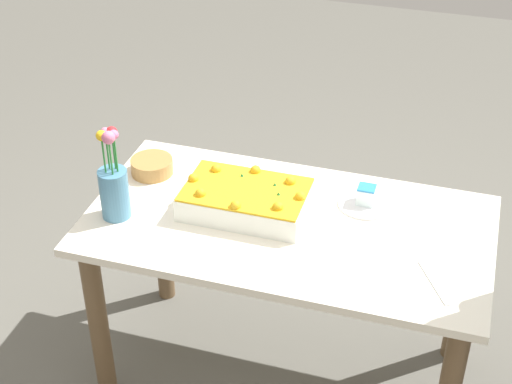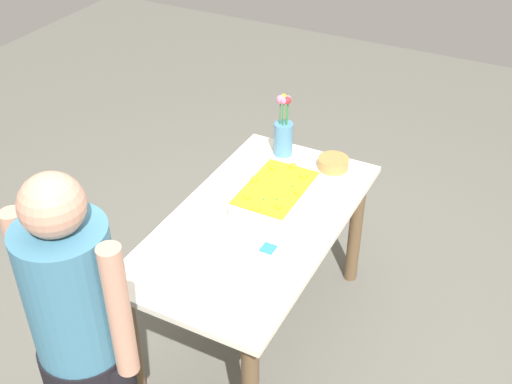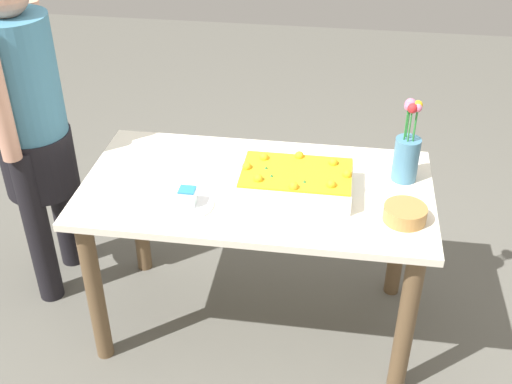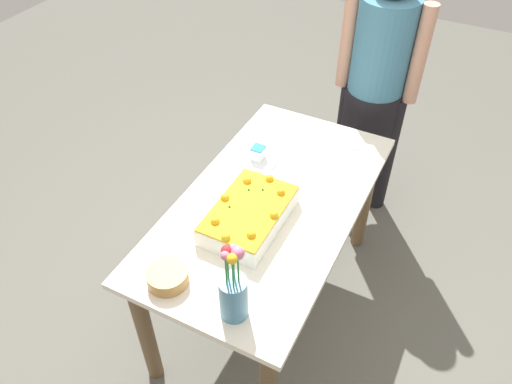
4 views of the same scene
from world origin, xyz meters
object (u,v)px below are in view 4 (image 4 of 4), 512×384
Objects in this scene: flower_vase at (233,292)px; fruit_bowl at (168,277)px; sheet_cake at (249,215)px; serving_plate_with_slice at (258,156)px; person_standing at (377,80)px; cake_knife at (347,148)px.

flower_vase is 0.30m from fruit_bowl.
sheet_cake is at bearing -17.55° from fruit_bowl.
flower_vase is at bearing -159.26° from sheet_cake.
fruit_bowl is (-0.79, -0.03, 0.01)m from serving_plate_with_slice.
flower_vase is at bearing -0.88° from person_standing.
cake_knife is 0.49m from person_standing.
sheet_cake is 1.15m from person_standing.
serving_plate_with_slice is at bearing 1.90° from fruit_bowl.
person_standing is at bearing -11.28° from fruit_bowl.
serving_plate_with_slice is (0.39, 0.15, -0.03)m from sheet_cake.
serving_plate_with_slice is 1.24× the size of fruit_bowl.
flower_vase is (-1.07, 0.04, 0.12)m from cake_knife.
cake_knife is 0.61× the size of flower_vase.
person_standing is (1.54, -0.31, 0.10)m from fruit_bowl.
fruit_bowl reaches higher than cake_knife.
serving_plate_with_slice reaches higher than cake_knife.
person_standing is (0.47, 0.02, 0.13)m from cake_knife.
cake_knife is at bearing -51.82° from serving_plate_with_slice.
person_standing is at bearing -8.98° from sheet_cake.
fruit_bowl is (-0.40, 0.13, -0.02)m from sheet_cake.
sheet_cake is 0.42m from serving_plate_with_slice.
sheet_cake is 1.25× the size of flower_vase.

